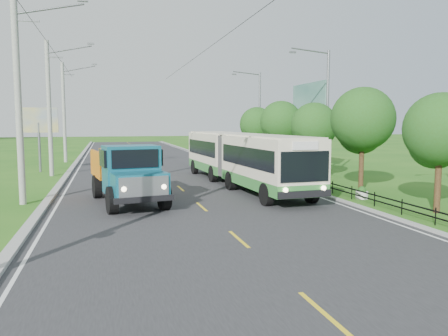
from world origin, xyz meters
name	(u,v)px	position (x,y,z in m)	size (l,w,h in m)	color
ground	(239,240)	(0.00, 0.00, 0.00)	(240.00, 240.00, 0.00)	#225C15
road	(164,174)	(0.00, 20.00, 0.01)	(14.00, 120.00, 0.02)	#28282B
curb_left	(66,176)	(-7.20, 20.00, 0.07)	(0.40, 120.00, 0.15)	#9E9E99
curb_right	(250,171)	(7.15, 20.00, 0.05)	(0.30, 120.00, 0.10)	#9E9E99
edge_line_left	(74,176)	(-6.65, 20.00, 0.02)	(0.12, 120.00, 0.00)	silver
edge_line_right	(245,171)	(6.65, 20.00, 0.02)	(0.12, 120.00, 0.00)	silver
centre_dash	(239,239)	(0.00, 0.00, 0.02)	(0.12, 2.20, 0.00)	yellow
railing_right	(289,176)	(8.00, 14.00, 0.30)	(0.04, 40.00, 0.60)	black
pole_near	(19,99)	(-8.26, 9.00, 5.09)	(3.51, 0.32, 10.00)	gray
pole_mid	(50,108)	(-8.26, 21.00, 5.09)	(3.51, 0.32, 10.00)	gray
pole_far	(64,112)	(-8.26, 33.00, 5.09)	(3.51, 0.32, 10.00)	gray
tree_second	(439,133)	(9.86, 2.14, 3.52)	(3.18, 3.26, 5.30)	#382314
tree_third	(362,123)	(9.86, 8.14, 3.99)	(3.60, 3.62, 6.00)	#382314
tree_fourth	(314,128)	(9.86, 14.14, 3.59)	(3.24, 3.31, 5.40)	#382314
tree_fifth	(281,124)	(9.86, 20.14, 3.85)	(3.48, 3.52, 5.80)	#382314
tree_back	(257,126)	(9.86, 26.14, 3.65)	(3.30, 3.36, 5.50)	#382314
streetlight_mid	(325,110)	(10.64, 14.00, 4.90)	(3.02, 0.20, 9.07)	slate
streetlight_far	(258,114)	(10.64, 28.00, 4.90)	(3.02, 0.20, 9.07)	slate
planter_near	(362,193)	(8.60, 6.00, 0.29)	(0.64, 0.64, 0.67)	silver
planter_mid	(297,176)	(8.60, 14.00, 0.29)	(0.64, 0.64, 0.67)	silver
planter_far	(259,165)	(8.60, 22.00, 0.29)	(0.64, 0.64, 0.67)	silver
billboard_left	(38,124)	(-9.50, 24.00, 3.87)	(3.00, 0.20, 5.20)	slate
billboard_right	(309,107)	(12.30, 20.00, 5.34)	(0.24, 6.00, 7.30)	slate
bus	(241,155)	(3.91, 12.31, 1.94)	(3.57, 16.80, 3.22)	#317C33
dump_truck	(127,170)	(-3.32, 7.99, 1.65)	(3.65, 7.24, 2.91)	#12596E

